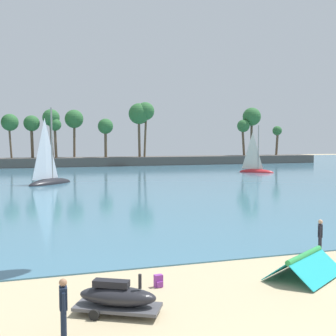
{
  "coord_description": "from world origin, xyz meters",
  "views": [
    {
      "loc": [
        -6.85,
        -7.01,
        5.29
      ],
      "look_at": [
        -0.66,
        12.34,
        3.98
      ],
      "focal_mm": 46.38,
      "sensor_mm": 36.0,
      "label": 1
    }
  ],
  "objects_px": {
    "watercraft_on_trailer": "(117,297)",
    "person_at_waterline": "(320,236)",
    "backpack_near_kite": "(159,281)",
    "sailboat_mid_bay": "(256,168)",
    "sailboat_toward_headland": "(49,177)",
    "person_rigging_by_gear": "(63,307)",
    "folded_kite": "(304,262)"
  },
  "relations": [
    {
      "from": "folded_kite",
      "to": "watercraft_on_trailer",
      "type": "height_order",
      "value": "watercraft_on_trailer"
    },
    {
      "from": "person_at_waterline",
      "to": "sailboat_mid_bay",
      "type": "distance_m",
      "value": 50.77
    },
    {
      "from": "person_rigging_by_gear",
      "to": "sailboat_mid_bay",
      "type": "bearing_deg",
      "value": 56.19
    },
    {
      "from": "person_at_waterline",
      "to": "backpack_near_kite",
      "type": "height_order",
      "value": "person_at_waterline"
    },
    {
      "from": "sailboat_mid_bay",
      "to": "watercraft_on_trailer",
      "type": "bearing_deg",
      "value": -123.15
    },
    {
      "from": "backpack_near_kite",
      "to": "sailboat_mid_bay",
      "type": "bearing_deg",
      "value": 57.37
    },
    {
      "from": "person_at_waterline",
      "to": "sailboat_toward_headland",
      "type": "relative_size",
      "value": 0.17
    },
    {
      "from": "watercraft_on_trailer",
      "to": "person_at_waterline",
      "type": "distance_m",
      "value": 10.85
    },
    {
      "from": "folded_kite",
      "to": "watercraft_on_trailer",
      "type": "bearing_deg",
      "value": -170.13
    },
    {
      "from": "folded_kite",
      "to": "watercraft_on_trailer",
      "type": "distance_m",
      "value": 7.67
    },
    {
      "from": "watercraft_on_trailer",
      "to": "backpack_near_kite",
      "type": "relative_size",
      "value": 6.28
    },
    {
      "from": "folded_kite",
      "to": "sailboat_mid_bay",
      "type": "bearing_deg",
      "value": 62.8
    },
    {
      "from": "folded_kite",
      "to": "sailboat_mid_bay",
      "type": "height_order",
      "value": "sailboat_mid_bay"
    },
    {
      "from": "person_rigging_by_gear",
      "to": "person_at_waterline",
      "type": "relative_size",
      "value": 1.0
    },
    {
      "from": "person_at_waterline",
      "to": "backpack_near_kite",
      "type": "relative_size",
      "value": 3.78
    },
    {
      "from": "person_rigging_by_gear",
      "to": "sailboat_toward_headland",
      "type": "relative_size",
      "value": 0.17
    },
    {
      "from": "watercraft_on_trailer",
      "to": "person_rigging_by_gear",
      "type": "height_order",
      "value": "person_rigging_by_gear"
    },
    {
      "from": "person_rigging_by_gear",
      "to": "person_at_waterline",
      "type": "height_order",
      "value": "same"
    },
    {
      "from": "person_at_waterline",
      "to": "sailboat_mid_bay",
      "type": "bearing_deg",
      "value": 64.12
    },
    {
      "from": "watercraft_on_trailer",
      "to": "backpack_near_kite",
      "type": "xyz_separation_m",
      "value": [
        1.89,
        1.96,
        -0.31
      ]
    },
    {
      "from": "person_rigging_by_gear",
      "to": "sailboat_toward_headland",
      "type": "height_order",
      "value": "sailboat_toward_headland"
    },
    {
      "from": "folded_kite",
      "to": "person_at_waterline",
      "type": "xyz_separation_m",
      "value": [
        2.6,
        2.49,
        0.3
      ]
    },
    {
      "from": "sailboat_mid_bay",
      "to": "sailboat_toward_headland",
      "type": "bearing_deg",
      "value": -164.33
    },
    {
      "from": "person_rigging_by_gear",
      "to": "sailboat_mid_bay",
      "type": "height_order",
      "value": "sailboat_mid_bay"
    },
    {
      "from": "watercraft_on_trailer",
      "to": "person_at_waterline",
      "type": "relative_size",
      "value": 1.66
    },
    {
      "from": "person_at_waterline",
      "to": "backpack_near_kite",
      "type": "xyz_separation_m",
      "value": [
        -8.26,
        -1.85,
        -0.69
      ]
    },
    {
      "from": "person_at_waterline",
      "to": "sailboat_mid_bay",
      "type": "xyz_separation_m",
      "value": [
        22.16,
        45.67,
        -0.1
      ]
    },
    {
      "from": "sailboat_toward_headland",
      "to": "backpack_near_kite",
      "type": "bearing_deg",
      "value": -86.8
    },
    {
      "from": "sailboat_mid_bay",
      "to": "backpack_near_kite",
      "type": "bearing_deg",
      "value": -122.63
    },
    {
      "from": "person_at_waterline",
      "to": "sailboat_toward_headland",
      "type": "xyz_separation_m",
      "value": [
        -10.41,
        36.54,
        0.04
      ]
    },
    {
      "from": "watercraft_on_trailer",
      "to": "person_at_waterline",
      "type": "height_order",
      "value": "person_at_waterline"
    },
    {
      "from": "person_rigging_by_gear",
      "to": "sailboat_mid_bay",
      "type": "xyz_separation_m",
      "value": [
        34.0,
        50.77,
        -0.1
      ]
    }
  ]
}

